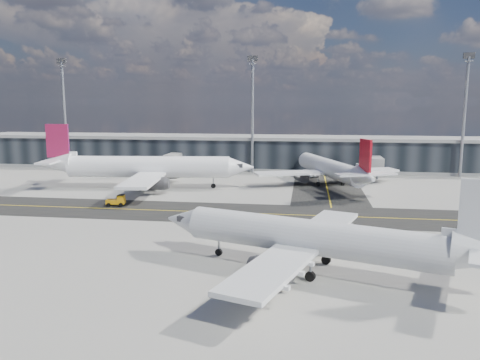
{
  "coord_description": "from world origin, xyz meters",
  "views": [
    {
      "loc": [
        13.67,
        -68.76,
        17.72
      ],
      "look_at": [
        2.84,
        6.5,
        5.0
      ],
      "focal_mm": 35.0,
      "sensor_mm": 36.0,
      "label": 1
    }
  ],
  "objects_px": {
    "service_van": "(310,173)",
    "airliner_redtail": "(330,169)",
    "baggage_tug": "(117,201)",
    "airliner_af": "(146,167)",
    "airliner_near": "(316,238)"
  },
  "relations": [
    {
      "from": "service_van",
      "to": "airliner_redtail",
      "type": "bearing_deg",
      "value": -107.88
    },
    {
      "from": "airliner_redtail",
      "to": "baggage_tug",
      "type": "distance_m",
      "value": 45.06
    },
    {
      "from": "airliner_redtail",
      "to": "baggage_tug",
      "type": "xyz_separation_m",
      "value": [
        -37.08,
        -25.46,
        -2.69
      ]
    },
    {
      "from": "airliner_af",
      "to": "airliner_near",
      "type": "relative_size",
      "value": 1.23
    },
    {
      "from": "baggage_tug",
      "to": "airliner_redtail",
      "type": "bearing_deg",
      "value": 115.88
    },
    {
      "from": "airliner_af",
      "to": "airliner_near",
      "type": "xyz_separation_m",
      "value": [
        34.19,
        -44.48,
        -0.73
      ]
    },
    {
      "from": "airliner_af",
      "to": "service_van",
      "type": "relative_size",
      "value": 7.28
    },
    {
      "from": "airliner_near",
      "to": "baggage_tug",
      "type": "distance_m",
      "value": 42.92
    },
    {
      "from": "service_van",
      "to": "baggage_tug",
      "type": "bearing_deg",
      "value": -167.02
    },
    {
      "from": "airliner_near",
      "to": "service_van",
      "type": "distance_m",
      "value": 65.04
    },
    {
      "from": "airliner_near",
      "to": "baggage_tug",
      "type": "xyz_separation_m",
      "value": [
        -33.23,
        27.03,
        -2.65
      ]
    },
    {
      "from": "airliner_redtail",
      "to": "airliner_near",
      "type": "distance_m",
      "value": 52.63
    },
    {
      "from": "airliner_af",
      "to": "airliner_redtail",
      "type": "height_order",
      "value": "airliner_af"
    },
    {
      "from": "airliner_near",
      "to": "service_van",
      "type": "xyz_separation_m",
      "value": [
        -0.25,
        64.98,
        -2.79
      ]
    },
    {
      "from": "airliner_redtail",
      "to": "service_van",
      "type": "xyz_separation_m",
      "value": [
        -4.1,
        12.49,
        -2.83
      ]
    }
  ]
}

